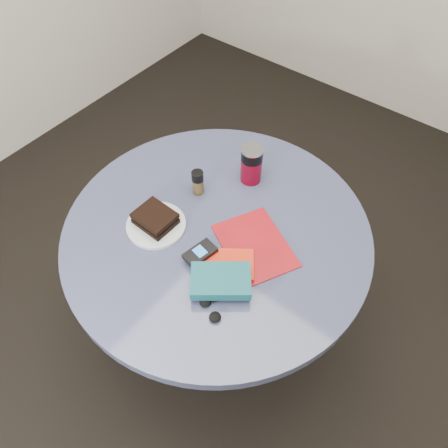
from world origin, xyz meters
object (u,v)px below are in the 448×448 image
Objects in this scene: mp3_player at (200,253)px; red_book at (226,265)px; soda_can at (251,164)px; novel at (221,281)px; headphones at (210,309)px; sandwich at (155,218)px; table at (217,257)px; magazine at (255,246)px; pepper_grinder at (198,182)px; plate at (156,225)px.

red_book is at bearing 15.57° from mp3_player.
soda_can is at bearing 78.39° from red_book.
novel is (0.03, -0.07, 0.02)m from red_book.
sandwich is at bearing 158.06° from headphones.
table is 7.07× the size of soda_can.
sandwich is 0.49× the size of magazine.
sandwich reaches higher than headphones.
soda_can reaches higher than novel.
headphones is at bearing -46.14° from pepper_grinder.
sandwich is 1.31× the size of headphones.
plate is at bearing 132.89° from novel.
table is at bearing -79.90° from soda_can.
magazine is (0.30, 0.13, -0.03)m from sandwich.
sandwich is at bearing -94.45° from pepper_grinder.
mp3_player is at bearing -3.57° from sandwich.
headphones is (0.14, -0.12, -0.02)m from mp3_player.
red_book is (0.28, 0.01, -0.02)m from sandwich.
plate is 0.39m from soda_can.
novel reaches higher than table.
sandwich is at bearing -129.09° from magazine.
mp3_player reaches higher than plate.
mp3_player is at bearing -2.34° from plate.
sandwich is 0.73× the size of novel.
plate reaches higher than table.
soda_can is 1.51× the size of pepper_grinder.
sandwich is 0.33m from magazine.
red_book is (0.16, -0.35, -0.06)m from soda_can.
sandwich reaches higher than plate.
pepper_grinder reaches higher than magazine.
mp3_player is at bearing -49.07° from pepper_grinder.
pepper_grinder is at bearing 86.73° from plate.
sandwich reaches higher than table.
soda_can is at bearing 56.41° from pepper_grinder.
headphones is at bearing -55.32° from magazine.
soda_can is at bearing 113.24° from headphones.
novel is (0.14, -0.16, 0.20)m from table.
red_book is at bearing -65.68° from soda_can.
mp3_player is at bearing -99.31° from magazine.
pepper_grinder is at bearing 101.71° from novel.
headphones is at bearing -55.34° from table.
sandwich is at bearing 131.02° from plate.
sandwich reaches higher than mp3_player.
headphones is at bearing -66.76° from soda_can.
magazine is at bearing 42.22° from red_book.
table is 0.26m from plate.
sandwich is at bearing 146.28° from red_book.
sandwich is 0.89× the size of soda_can.
table is at bearing -143.14° from magazine.
pepper_grinder reaches higher than headphones.
magazine is 1.55× the size of red_book.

